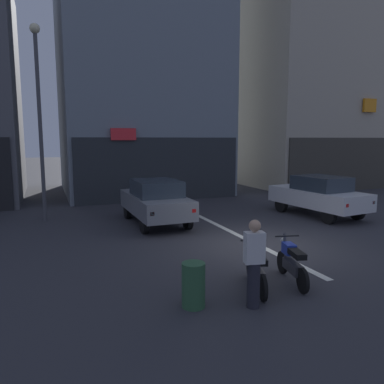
% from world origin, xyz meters
% --- Properties ---
extents(ground_plane, '(120.00, 120.00, 0.00)m').
position_xyz_m(ground_plane, '(0.00, 0.00, 0.00)').
color(ground_plane, '#333338').
extents(lane_centre_line, '(0.20, 18.00, 0.01)m').
position_xyz_m(lane_centre_line, '(0.00, 6.00, 0.00)').
color(lane_centre_line, silver).
rests_on(lane_centre_line, ground).
extents(building_mid_block, '(8.80, 8.78, 15.37)m').
position_xyz_m(building_mid_block, '(-0.34, 13.06, 7.67)').
color(building_mid_block, gray).
rests_on(building_mid_block, ground).
extents(building_far_right, '(10.25, 9.86, 20.11)m').
position_xyz_m(building_far_right, '(11.93, 13.06, 10.04)').
color(building_far_right, '#B2A893').
rests_on(building_far_right, ground).
extents(car_grey_crossing_near, '(1.78, 4.11, 1.64)m').
position_xyz_m(car_grey_crossing_near, '(-2.03, 3.85, 0.89)').
color(car_grey_crossing_near, black).
rests_on(car_grey_crossing_near, ground).
extents(car_white_parked_kerbside, '(2.17, 4.26, 1.64)m').
position_xyz_m(car_white_parked_kerbside, '(4.54, 2.78, 0.89)').
color(car_white_parked_kerbside, black).
rests_on(car_white_parked_kerbside, ground).
extents(street_lamp, '(0.36, 0.36, 7.22)m').
position_xyz_m(street_lamp, '(-5.84, 5.88, 4.36)').
color(street_lamp, '#47474C').
rests_on(street_lamp, ground).
extents(motorcycle_silver_row_leftmost, '(0.67, 1.61, 0.98)m').
position_xyz_m(motorcycle_silver_row_leftmost, '(-1.78, -2.76, 0.46)').
color(motorcycle_silver_row_leftmost, black).
rests_on(motorcycle_silver_row_leftmost, ground).
extents(motorcycle_blue_row_left_mid, '(0.60, 1.63, 0.98)m').
position_xyz_m(motorcycle_blue_row_left_mid, '(-0.86, -2.74, 0.46)').
color(motorcycle_blue_row_left_mid, black).
rests_on(motorcycle_blue_row_left_mid, ground).
extents(person_by_motorcycles, '(0.40, 0.29, 1.67)m').
position_xyz_m(person_by_motorcycles, '(-2.29, -3.50, 0.86)').
color(person_by_motorcycles, '#23232D').
rests_on(person_by_motorcycles, ground).
extents(trash_bin, '(0.44, 0.44, 0.85)m').
position_xyz_m(trash_bin, '(-3.32, -3.07, 0.42)').
color(trash_bin, '#2D5938').
rests_on(trash_bin, ground).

